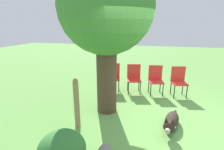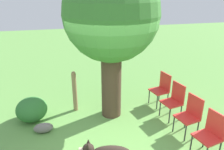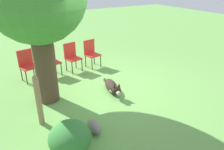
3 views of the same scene
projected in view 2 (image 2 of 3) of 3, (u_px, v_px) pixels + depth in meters
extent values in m
cylinder|color=#4C3828|center=(111.00, 80.00, 5.46)|extent=(0.50, 0.50, 1.98)
sphere|color=#427F38|center=(111.00, 14.00, 4.87)|extent=(2.20, 2.20, 2.20)
sphere|color=#2D231C|center=(88.00, 149.00, 4.20)|extent=(0.27, 0.27, 0.23)
cylinder|color=#C6B293|center=(82.00, 150.00, 4.20)|extent=(0.12, 0.12, 0.10)
cone|color=#2D231C|center=(88.00, 146.00, 4.09)|extent=(0.07, 0.07, 0.10)
cone|color=#2D231C|center=(88.00, 141.00, 4.21)|extent=(0.07, 0.07, 0.10)
cylinder|color=#937551|center=(75.00, 92.00, 5.82)|extent=(0.12, 0.12, 1.06)
sphere|color=#937551|center=(73.00, 73.00, 5.62)|extent=(0.11, 0.11, 0.11)
cube|color=red|center=(207.00, 137.00, 4.22)|extent=(0.50, 0.52, 0.04)
cube|color=red|center=(216.00, 124.00, 4.21)|extent=(0.12, 0.44, 0.48)
cylinder|color=#2D2D2D|center=(191.00, 144.00, 4.39)|extent=(0.03, 0.03, 0.41)
cylinder|color=#2D2D2D|center=(220.00, 150.00, 4.22)|extent=(0.03, 0.03, 0.41)
cylinder|color=#2D2D2D|center=(204.00, 139.00, 4.54)|extent=(0.03, 0.03, 0.41)
cube|color=red|center=(187.00, 118.00, 4.86)|extent=(0.50, 0.52, 0.04)
cube|color=red|center=(195.00, 106.00, 4.84)|extent=(0.12, 0.44, 0.48)
cylinder|color=#2D2D2D|center=(185.00, 133.00, 4.71)|extent=(0.03, 0.03, 0.41)
cylinder|color=#2D2D2D|center=(174.00, 124.00, 5.03)|extent=(0.03, 0.03, 0.41)
cylinder|color=#2D2D2D|center=(198.00, 129.00, 4.85)|extent=(0.03, 0.03, 0.41)
cylinder|color=#2D2D2D|center=(186.00, 120.00, 5.17)|extent=(0.03, 0.03, 0.41)
cube|color=red|center=(171.00, 103.00, 5.49)|extent=(0.50, 0.52, 0.04)
cube|color=red|center=(178.00, 92.00, 5.47)|extent=(0.12, 0.44, 0.48)
cylinder|color=#2D2D2D|center=(170.00, 116.00, 5.34)|extent=(0.03, 0.03, 0.41)
cylinder|color=#2D2D2D|center=(160.00, 109.00, 5.66)|extent=(0.03, 0.03, 0.41)
cylinder|color=#2D2D2D|center=(181.00, 113.00, 5.49)|extent=(0.03, 0.03, 0.41)
cylinder|color=#2D2D2D|center=(171.00, 106.00, 5.81)|extent=(0.03, 0.03, 0.41)
cube|color=red|center=(159.00, 91.00, 6.13)|extent=(0.50, 0.52, 0.04)
cube|color=red|center=(165.00, 81.00, 6.11)|extent=(0.12, 0.44, 0.48)
cylinder|color=#2D2D2D|center=(157.00, 102.00, 5.98)|extent=(0.03, 0.03, 0.41)
cylinder|color=#2D2D2D|center=(149.00, 97.00, 6.30)|extent=(0.03, 0.03, 0.41)
cylinder|color=#2D2D2D|center=(168.00, 100.00, 6.12)|extent=(0.03, 0.03, 0.41)
cylinder|color=#2D2D2D|center=(159.00, 94.00, 6.44)|extent=(0.03, 0.03, 0.41)
ellipsoid|color=slate|center=(43.00, 128.00, 5.03)|extent=(0.44, 0.23, 0.24)
ellipsoid|color=#337533|center=(32.00, 109.00, 5.45)|extent=(0.76, 0.76, 0.61)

